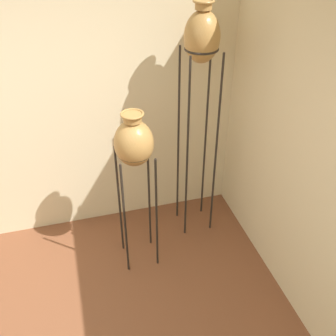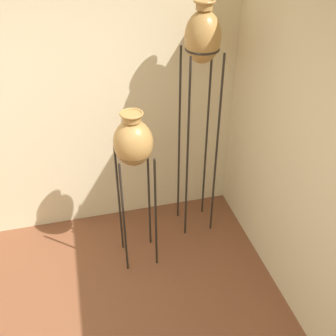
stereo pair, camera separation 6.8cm
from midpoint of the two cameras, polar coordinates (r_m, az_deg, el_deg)
The scene contains 3 objects.
wall_back at distance 3.77m, azimuth -22.01°, elevation 7.83°, with size 8.28×0.06×2.70m.
vase_stand_tall at distance 3.34m, azimuth 5.62°, elevation 17.28°, with size 0.30×0.30×2.25m.
vase_stand_medium at distance 3.16m, azimuth -4.44°, elevation 3.35°, with size 0.32×0.32×1.54m.
Camera 2 is at (0.61, -1.24, 2.87)m, focal length 42.00 mm.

